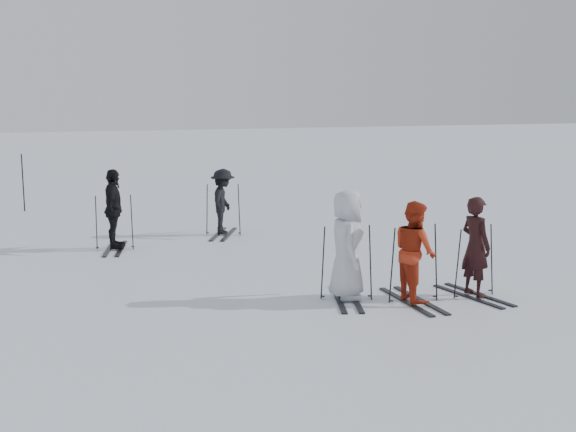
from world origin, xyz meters
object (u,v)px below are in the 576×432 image
at_px(skier_uphill_far, 223,203).
at_px(skier_uphill_left, 114,210).
at_px(skier_red, 415,253).
at_px(piste_marker, 23,183).
at_px(skier_near_dark, 475,248).
at_px(skier_grey, 347,246).

bearing_deg(skier_uphill_far, skier_uphill_left, 132.86).
xyz_separation_m(skier_red, piste_marker, (-6.04, 12.49, 0.02)).
distance_m(skier_red, skier_uphill_far, 6.96).
bearing_deg(skier_near_dark, skier_grey, 65.76).
xyz_separation_m(skier_uphill_left, skier_uphill_far, (2.74, 0.82, -0.08)).
relative_size(skier_near_dark, skier_uphill_far, 1.06).
xyz_separation_m(skier_red, skier_uphill_left, (-4.18, 6.00, 0.05)).
distance_m(skier_grey, piste_marker, 12.98).
height_order(skier_uphill_far, piste_marker, piste_marker).
bearing_deg(skier_near_dark, piste_marker, 21.11).
bearing_deg(skier_uphill_far, piste_marker, 65.33).
distance_m(skier_grey, skier_uphill_left, 6.33).
bearing_deg(skier_uphill_left, skier_grey, -136.02).
xyz_separation_m(skier_near_dark, skier_uphill_left, (-5.32, 6.06, 0.04)).
relative_size(skier_near_dark, skier_uphill_left, 0.96).
distance_m(skier_near_dark, skier_uphill_left, 8.07).
relative_size(skier_red, skier_uphill_far, 1.04).
distance_m(skier_uphill_left, skier_uphill_far, 2.86).
distance_m(skier_near_dark, piste_marker, 14.46).
xyz_separation_m(skier_near_dark, skier_uphill_far, (-2.58, 6.88, -0.05)).
height_order(skier_red, skier_uphill_far, skier_red).
relative_size(skier_uphill_left, piste_marker, 1.04).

